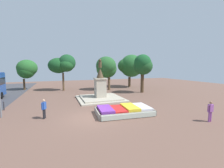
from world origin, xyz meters
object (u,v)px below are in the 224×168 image
(statue_monument, at_px, (100,92))
(pedestrian_crossing_plaza, at_px, (44,108))
(kerb_bollard_north, at_px, (4,106))
(flower_planter, at_px, (124,111))
(pedestrian_near_planter, at_px, (210,110))

(statue_monument, relative_size, pedestrian_crossing_plaza, 3.59)
(kerb_bollard_north, bearing_deg, flower_planter, -25.84)
(flower_planter, relative_size, statue_monument, 0.90)
(flower_planter, height_order, pedestrian_crossing_plaza, pedestrian_crossing_plaza)
(pedestrian_near_planter, distance_m, pedestrian_crossing_plaza, 12.83)
(kerb_bollard_north, bearing_deg, statue_monument, 9.21)
(statue_monument, bearing_deg, pedestrian_crossing_plaza, -138.37)
(flower_planter, height_order, kerb_bollard_north, kerb_bollard_north)
(pedestrian_near_planter, height_order, pedestrian_crossing_plaza, pedestrian_crossing_plaza)
(statue_monument, height_order, pedestrian_near_planter, statue_monument)
(flower_planter, height_order, statue_monument, statue_monument)
(statue_monument, bearing_deg, pedestrian_near_planter, -62.02)
(statue_monument, xyz_separation_m, pedestrian_crossing_plaza, (-6.19, -5.50, 0.01))
(statue_monument, xyz_separation_m, kerb_bollard_north, (-10.00, -1.62, -0.44))
(flower_planter, xyz_separation_m, pedestrian_near_planter, (5.28, -3.93, 0.60))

